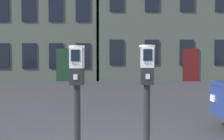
{
  "coord_description": "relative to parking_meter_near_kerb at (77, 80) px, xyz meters",
  "views": [
    {
      "loc": [
        -0.01,
        -3.89,
        1.46
      ],
      "look_at": [
        0.03,
        -0.03,
        1.3
      ],
      "focal_mm": 44.48,
      "sensor_mm": 36.0,
      "label": 1
    }
  ],
  "objects": [
    {
      "name": "parking_meter_near_kerb",
      "position": [
        0.0,
        0.0,
        0.0
      ],
      "size": [
        0.23,
        0.26,
        1.5
      ],
      "rotation": [
        0.0,
        0.0,
        -1.63
      ],
      "color": "black",
      "rests_on": "sidewalk_slab"
    },
    {
      "name": "parking_meter_twin_adjacent",
      "position": [
        0.95,
        0.0,
        0.01
      ],
      "size": [
        0.23,
        0.26,
        1.51
      ],
      "rotation": [
        0.0,
        0.0,
        -1.63
      ],
      "color": "black",
      "rests_on": "sidewalk_slab"
    }
  ]
}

